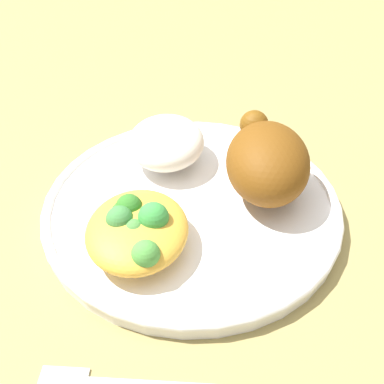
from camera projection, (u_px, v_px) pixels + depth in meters
ground_plane at (192, 214)px, 0.48m from camera, size 2.00×2.00×0.00m
plate at (192, 207)px, 0.47m from camera, size 0.28×0.28×0.02m
roasted_chicken at (267, 161)px, 0.46m from camera, size 0.11×0.08×0.06m
rice_pile at (166, 142)px, 0.50m from camera, size 0.09×0.08×0.04m
mac_cheese_with_broccoli at (137, 229)px, 0.41m from camera, size 0.10×0.09×0.04m
fork at (126, 384)px, 0.34m from camera, size 0.02×0.14×0.01m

